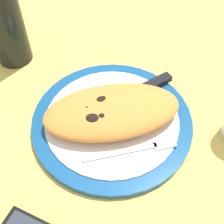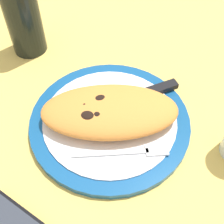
% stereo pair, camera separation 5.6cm
% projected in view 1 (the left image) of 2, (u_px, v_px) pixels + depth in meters
% --- Properties ---
extents(ground_plane, '(1.50, 1.50, 0.03)m').
position_uv_depth(ground_plane, '(112.00, 128.00, 0.61)').
color(ground_plane, '#DBB756').
extents(plate, '(0.31, 0.31, 0.02)m').
position_uv_depth(plate, '(112.00, 121.00, 0.59)').
color(plate, navy).
rests_on(plate, ground_plane).
extents(calzone, '(0.26, 0.13, 0.05)m').
position_uv_depth(calzone, '(113.00, 111.00, 0.56)').
color(calzone, orange).
rests_on(calzone, plate).
extents(fork, '(0.18, 0.03, 0.00)m').
position_uv_depth(fork, '(137.00, 149.00, 0.54)').
color(fork, silver).
rests_on(fork, plate).
extents(knife, '(0.22, 0.11, 0.01)m').
position_uv_depth(knife, '(139.00, 91.00, 0.62)').
color(knife, silver).
rests_on(knife, plate).
extents(wine_bottle, '(0.08, 0.08, 0.29)m').
position_uv_depth(wine_bottle, '(3.00, 15.00, 0.62)').
color(wine_bottle, black).
rests_on(wine_bottle, ground_plane).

